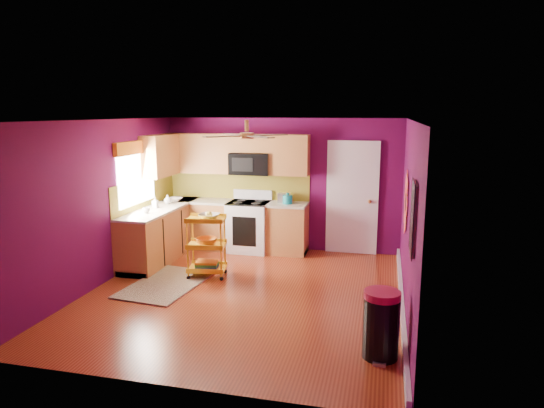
# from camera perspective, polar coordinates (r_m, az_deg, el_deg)

# --- Properties ---
(ground) EXTENTS (5.00, 5.00, 0.00)m
(ground) POSITION_cam_1_polar(r_m,az_deg,el_deg) (7.21, -3.24, -10.47)
(ground) COLOR maroon
(ground) RESTS_ON ground
(room_envelope) EXTENTS (4.54, 5.04, 2.52)m
(room_envelope) POSITION_cam_1_polar(r_m,az_deg,el_deg) (6.78, -3.17, 2.47)
(room_envelope) COLOR #54093F
(room_envelope) RESTS_ON ground
(lower_cabinets) EXTENTS (2.81, 2.31, 0.94)m
(lower_cabinets) POSITION_cam_1_polar(r_m,az_deg,el_deg) (9.14, -8.14, -3.09)
(lower_cabinets) COLOR #985A29
(lower_cabinets) RESTS_ON ground
(electric_range) EXTENTS (0.76, 0.66, 1.13)m
(electric_range) POSITION_cam_1_polar(r_m,az_deg,el_deg) (9.21, -2.71, -2.57)
(electric_range) COLOR white
(electric_range) RESTS_ON ground
(upper_cabinetry) EXTENTS (2.80, 2.30, 1.26)m
(upper_cabinetry) POSITION_cam_1_polar(r_m,az_deg,el_deg) (9.21, -6.95, 5.67)
(upper_cabinetry) COLOR #985A29
(upper_cabinetry) RESTS_ON ground
(left_window) EXTENTS (0.08, 1.35, 1.08)m
(left_window) POSITION_cam_1_polar(r_m,az_deg,el_deg) (8.60, -15.68, 4.57)
(left_window) COLOR white
(left_window) RESTS_ON ground
(panel_door) EXTENTS (0.95, 0.11, 2.15)m
(panel_door) POSITION_cam_1_polar(r_m,az_deg,el_deg) (9.06, 9.42, 0.57)
(panel_door) COLOR white
(panel_door) RESTS_ON ground
(right_wall_art) EXTENTS (0.04, 2.74, 1.04)m
(right_wall_art) POSITION_cam_1_polar(r_m,az_deg,el_deg) (6.21, 15.78, -0.47)
(right_wall_art) COLOR black
(right_wall_art) RESTS_ON ground
(ceiling_fan) EXTENTS (1.01, 1.01, 0.26)m
(ceiling_fan) POSITION_cam_1_polar(r_m,az_deg,el_deg) (6.92, -2.97, 8.12)
(ceiling_fan) COLOR #BF8C3F
(ceiling_fan) RESTS_ON ground
(shag_rug) EXTENTS (1.11, 1.65, 0.02)m
(shag_rug) POSITION_cam_1_polar(r_m,az_deg,el_deg) (7.71, -12.31, -9.17)
(shag_rug) COLOR #311E10
(shag_rug) RESTS_ON ground
(rolling_cart) EXTENTS (0.65, 0.52, 1.07)m
(rolling_cart) POSITION_cam_1_polar(r_m,az_deg,el_deg) (7.81, -7.65, -4.61)
(rolling_cart) COLOR yellow
(rolling_cart) RESTS_ON ground
(trash_can) EXTENTS (0.43, 0.45, 0.75)m
(trash_can) POSITION_cam_1_polar(r_m,az_deg,el_deg) (5.47, 12.70, -13.66)
(trash_can) COLOR black
(trash_can) RESTS_ON ground
(teal_kettle) EXTENTS (0.18, 0.18, 0.21)m
(teal_kettle) POSITION_cam_1_polar(r_m,az_deg,el_deg) (8.93, 1.85, 0.56)
(teal_kettle) COLOR #128089
(teal_kettle) RESTS_ON lower_cabinets
(toaster) EXTENTS (0.22, 0.15, 0.18)m
(toaster) POSITION_cam_1_polar(r_m,az_deg,el_deg) (9.05, 1.43, 0.73)
(toaster) COLOR beige
(toaster) RESTS_ON lower_cabinets
(soap_bottle_a) EXTENTS (0.09, 0.09, 0.20)m
(soap_bottle_a) POSITION_cam_1_polar(r_m,az_deg,el_deg) (8.79, -13.59, 0.19)
(soap_bottle_a) COLOR #EA3F72
(soap_bottle_a) RESTS_ON lower_cabinets
(soap_bottle_b) EXTENTS (0.14, 0.14, 0.17)m
(soap_bottle_b) POSITION_cam_1_polar(r_m,az_deg,el_deg) (9.12, -12.18, 0.55)
(soap_bottle_b) COLOR white
(soap_bottle_b) RESTS_ON lower_cabinets
(counter_dish) EXTENTS (0.27, 0.27, 0.07)m
(counter_dish) POSITION_cam_1_polar(r_m,az_deg,el_deg) (9.36, -11.36, 0.51)
(counter_dish) COLOR white
(counter_dish) RESTS_ON lower_cabinets
(counter_cup) EXTENTS (0.12, 0.12, 0.10)m
(counter_cup) POSITION_cam_1_polar(r_m,az_deg,el_deg) (8.38, -14.58, -0.73)
(counter_cup) COLOR white
(counter_cup) RESTS_ON lower_cabinets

